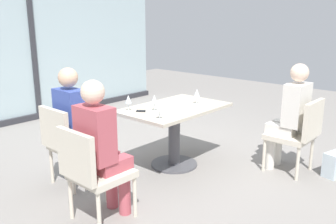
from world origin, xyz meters
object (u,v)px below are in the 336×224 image
object	(u,v)px
wine_glass_0	(197,93)
dining_table_main	(174,123)
wine_glass_2	(128,100)
chair_front_right	(298,132)
wine_glass_3	(160,107)
person_front_right	(291,113)
cell_phone_on_table	(143,111)
coffee_cup	(149,109)
chair_far_left	(68,141)
handbag_0	(336,164)
wine_glass_1	(154,100)
person_far_left	(76,120)
chair_side_end	(92,170)
person_side_end	(101,144)

from	to	relation	value
wine_glass_0	dining_table_main	bearing A→B (deg)	160.86
wine_glass_0	wine_glass_2	bearing A→B (deg)	155.70
chair_front_right	wine_glass_3	distance (m)	1.63
person_front_right	cell_phone_on_table	xyz separation A→B (m)	(-1.16, 1.21, 0.03)
person_front_right	coffee_cup	distance (m)	1.61
chair_far_left	handbag_0	world-z (taller)	chair_far_left
coffee_cup	person_front_right	bearing A→B (deg)	-43.04
handbag_0	wine_glass_1	bearing A→B (deg)	143.32
wine_glass_1	person_far_left	bearing A→B (deg)	149.86
wine_glass_3	cell_phone_on_table	world-z (taller)	wine_glass_3
chair_front_right	chair_far_left	xyz separation A→B (m)	(-1.92, 1.66, 0.00)
wine_glass_0	wine_glass_1	size ratio (longest dim) A/B	1.00
chair_side_end	person_far_left	size ratio (longest dim) A/B	0.69
cell_phone_on_table	wine_glass_3	bearing A→B (deg)	-144.56
wine_glass_0	handbag_0	distance (m)	1.77
wine_glass_3	coffee_cup	distance (m)	0.28
chair_front_right	person_front_right	world-z (taller)	person_front_right
chair_front_right	person_side_end	xyz separation A→B (m)	(-2.09, 0.88, 0.20)
person_far_left	coffee_cup	distance (m)	0.78
person_front_right	wine_glass_0	size ratio (longest dim) A/B	6.81
person_side_end	handbag_0	world-z (taller)	person_side_end
chair_far_left	wine_glass_2	xyz separation A→B (m)	(0.66, -0.22, 0.37)
dining_table_main	coffee_cup	size ratio (longest dim) A/B	13.98
person_side_end	wine_glass_1	xyz separation A→B (m)	(1.02, 0.35, 0.16)
wine_glass_2	coffee_cup	xyz separation A→B (m)	(0.08, -0.23, -0.09)
chair_front_right	wine_glass_0	distance (m)	1.24
wine_glass_1	wine_glass_3	size ratio (longest dim) A/B	1.00
chair_front_right	wine_glass_3	world-z (taller)	wine_glass_3
dining_table_main	cell_phone_on_table	world-z (taller)	cell_phone_on_table
handbag_0	wine_glass_0	bearing A→B (deg)	129.90
dining_table_main	cell_phone_on_table	xyz separation A→B (m)	(-0.39, 0.13, 0.20)
wine_glass_0	wine_glass_3	world-z (taller)	same
chair_side_end	dining_table_main	bearing A→B (deg)	12.30
person_far_left	person_side_end	bearing A→B (deg)	-109.76
wine_glass_3	person_far_left	bearing A→B (deg)	127.46
dining_table_main	coffee_cup	world-z (taller)	coffee_cup
person_side_end	person_far_left	bearing A→B (deg)	70.24
chair_far_left	wine_glass_0	world-z (taller)	wine_glass_0
dining_table_main	chair_far_left	world-z (taller)	chair_far_left
chair_far_left	wine_glass_0	distance (m)	1.59
person_side_end	wine_glass_1	world-z (taller)	person_side_end
person_front_right	cell_phone_on_table	distance (m)	1.68
chair_front_right	chair_far_left	bearing A→B (deg)	139.18
wine_glass_3	cell_phone_on_table	xyz separation A→B (m)	(0.11, 0.36, -0.13)
chair_front_right	wine_glass_2	bearing A→B (deg)	131.15
dining_table_main	wine_glass_2	xyz separation A→B (m)	(-0.49, 0.25, 0.33)
wine_glass_2	wine_glass_3	size ratio (longest dim) A/B	1.00
person_far_left	coffee_cup	world-z (taller)	person_far_left
person_side_end	wine_glass_3	distance (m)	0.84
chair_front_right	wine_glass_2	distance (m)	1.95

